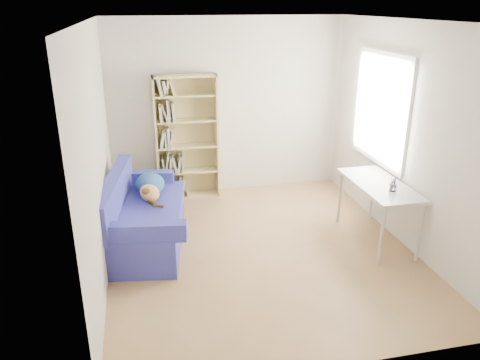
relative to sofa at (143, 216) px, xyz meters
name	(u,v)px	position (x,y,z in m)	size (l,w,h in m)	color
ground	(260,249)	(1.35, -0.51, -0.33)	(4.00, 4.00, 0.00)	olive
room_shell	(270,114)	(1.45, -0.48, 1.30)	(3.54, 4.04, 2.62)	silver
sofa	(143,216)	(0.00, 0.00, 0.00)	(1.09, 1.88, 0.87)	navy
bookshelf	(187,143)	(0.71, 1.33, 0.51)	(0.91, 0.28, 1.82)	tan
desk	(379,189)	(2.80, -0.57, 0.34)	(0.57, 1.23, 0.75)	silver
pen_cup	(393,186)	(2.83, -0.81, 0.47)	(0.08, 0.08, 0.16)	white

